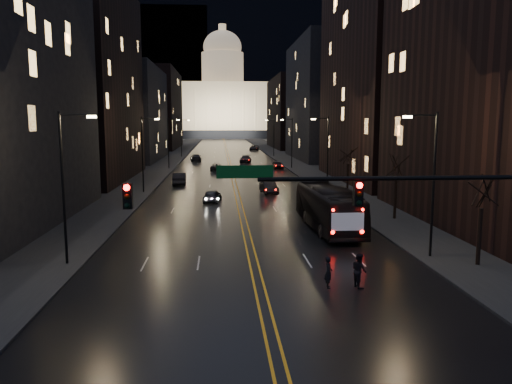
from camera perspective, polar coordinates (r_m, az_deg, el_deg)
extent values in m
plane|color=black|center=(21.07, 1.59, -15.53)|extent=(900.00, 900.00, 0.00)
cube|color=black|center=(149.46, -3.42, 4.83)|extent=(20.00, 320.00, 0.02)
cube|color=black|center=(149.92, -8.79, 4.79)|extent=(8.00, 320.00, 0.16)
cube|color=black|center=(150.29, 1.95, 4.89)|extent=(8.00, 320.00, 0.16)
cube|color=orange|center=(149.46, -3.42, 4.84)|extent=(0.62, 320.00, 0.01)
cube|color=black|center=(75.85, -19.11, 11.85)|extent=(12.00, 30.00, 28.00)
cube|color=black|center=(112.83, -14.04, 8.63)|extent=(12.00, 34.00, 20.00)
cube|color=black|center=(160.38, -11.12, 9.20)|extent=(12.00, 40.00, 24.00)
cube|color=black|center=(45.57, 26.71, 11.72)|extent=(12.00, 26.00, 24.00)
cube|color=black|center=(73.68, 14.63, 16.07)|extent=(12.00, 30.00, 38.00)
cube|color=black|center=(113.64, 7.62, 10.31)|extent=(12.00, 34.00, 26.00)
cube|color=black|center=(160.87, 4.09, 8.97)|extent=(12.00, 40.00, 22.00)
cube|color=black|center=(405.37, 1.89, 16.10)|extent=(520.00, 60.00, 130.00)
cube|color=black|center=(269.29, -3.77, 6.69)|extent=(90.00, 50.00, 4.00)
cube|color=#FDD692|center=(269.32, -3.80, 9.67)|extent=(80.00, 36.00, 24.00)
cylinder|color=#D6B78A|center=(270.62, -3.84, 13.91)|extent=(22.00, 22.00, 16.00)
ellipsoid|color=#D6B78A|center=(271.96, -3.86, 16.21)|extent=(20.00, 20.00, 17.00)
cylinder|color=#FDD692|center=(273.30, -3.88, 17.98)|extent=(4.00, 4.00, 6.00)
cylinder|color=black|center=(20.73, 16.97, 1.53)|extent=(12.00, 0.18, 0.18)
cube|color=black|center=(19.73, -14.44, -0.45)|extent=(0.35, 0.30, 1.00)
cube|color=black|center=(20.17, 11.60, -0.18)|extent=(0.35, 0.30, 1.00)
sphere|color=#FF0705|center=(19.51, -14.57, 0.49)|extent=(0.24, 0.24, 0.24)
sphere|color=#FF0705|center=(19.95, 11.76, 0.75)|extent=(0.24, 0.24, 0.24)
cube|color=#053F14|center=(19.33, -1.29, 2.32)|extent=(2.20, 0.06, 0.50)
cylinder|color=black|center=(32.20, 19.62, 0.58)|extent=(0.16, 0.16, 9.00)
cylinder|color=black|center=(31.60, 18.48, 8.33)|extent=(1.80, 0.10, 0.10)
cube|color=#EAD08C|center=(31.27, 16.93, 8.21)|extent=(0.50, 0.25, 0.15)
cylinder|color=black|center=(30.82, -21.17, 0.19)|extent=(0.16, 0.16, 9.00)
cylinder|color=black|center=(30.32, -19.95, 8.29)|extent=(1.80, 0.10, 0.10)
cube|color=#EAD08C|center=(30.09, -18.27, 8.18)|extent=(0.50, 0.25, 0.15)
cylinder|color=black|center=(60.74, 8.19, 4.28)|extent=(0.16, 0.16, 9.00)
cylinder|color=black|center=(60.42, 7.43, 8.36)|extent=(1.80, 0.10, 0.10)
cube|color=#EAD08C|center=(60.25, 6.58, 8.28)|extent=(0.50, 0.25, 0.15)
cylinder|color=black|center=(60.02, -12.85, 4.12)|extent=(0.16, 0.16, 9.00)
cylinder|color=black|center=(59.76, -12.12, 8.25)|extent=(1.80, 0.10, 0.10)
cube|color=#EAD08C|center=(59.65, -11.25, 8.18)|extent=(0.50, 0.25, 0.15)
cylinder|color=black|center=(90.23, 4.12, 5.56)|extent=(0.16, 0.16, 9.00)
cylinder|color=black|center=(90.02, 3.58, 8.29)|extent=(1.80, 0.10, 0.10)
cube|color=#EAD08C|center=(89.90, 3.00, 8.24)|extent=(0.50, 0.25, 0.15)
cylinder|color=black|center=(89.75, -9.98, 5.44)|extent=(0.16, 0.16, 9.00)
cylinder|color=black|center=(89.58, -9.47, 8.20)|extent=(1.80, 0.10, 0.10)
cube|color=#EAD08C|center=(89.50, -8.89, 8.15)|extent=(0.50, 0.25, 0.15)
cylinder|color=black|center=(119.97, 2.05, 6.19)|extent=(0.16, 0.16, 9.00)
cylinder|color=black|center=(119.82, 1.63, 8.25)|extent=(1.80, 0.10, 0.10)
cube|color=#EAD08C|center=(119.73, 1.20, 8.20)|extent=(0.50, 0.25, 0.15)
cylinder|color=black|center=(119.61, -8.54, 6.10)|extent=(0.16, 0.16, 9.00)
cylinder|color=black|center=(119.48, -8.15, 8.17)|extent=(1.80, 0.10, 0.10)
cube|color=#EAD08C|center=(119.43, -7.71, 8.13)|extent=(0.50, 0.25, 0.15)
cylinder|color=black|center=(31.76, 24.15, -4.80)|extent=(0.24, 0.24, 3.50)
cylinder|color=black|center=(44.35, 15.61, -0.90)|extent=(0.24, 0.24, 3.50)
cylinder|color=black|center=(59.51, 10.43, 1.49)|extent=(0.24, 0.24, 3.50)
imported|color=black|center=(39.62, 8.26, -1.82)|extent=(3.25, 12.19, 3.37)
imported|color=black|center=(52.47, -5.03, -0.45)|extent=(2.15, 4.22, 1.38)
imported|color=black|center=(67.80, -8.74, 1.53)|extent=(1.97, 5.02, 1.63)
imported|color=black|center=(86.24, -4.51, 2.86)|extent=(2.24, 4.64, 1.27)
imported|color=black|center=(107.03, -6.90, 3.91)|extent=(2.74, 5.50, 1.54)
imported|color=black|center=(58.60, 1.49, 0.51)|extent=(2.01, 4.50, 1.43)
imported|color=black|center=(89.26, 2.48, 3.11)|extent=(1.93, 4.33, 1.45)
imported|color=black|center=(102.33, -1.21, 3.77)|extent=(2.79, 5.40, 1.50)
imported|color=black|center=(146.91, -0.20, 5.09)|extent=(3.23, 5.80, 1.53)
imported|color=black|center=(25.96, 8.29, -9.06)|extent=(0.42, 0.62, 1.65)
imported|color=black|center=(26.32, 11.71, -8.75)|extent=(0.65, 0.95, 1.79)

